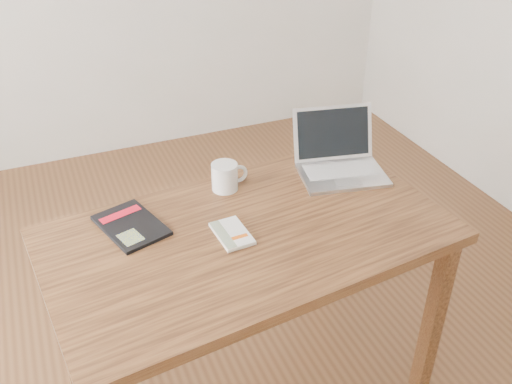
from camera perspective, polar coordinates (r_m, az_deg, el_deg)
name	(u,v)px	position (r m, az deg, el deg)	size (l,w,h in m)	color
room	(142,39)	(1.62, -11.32, 14.80)	(4.04, 4.04, 2.70)	#56351D
desk	(249,253)	(1.88, -0.71, -6.13)	(1.35, 0.87, 0.75)	#523018
white_guidebook	(232,234)	(1.80, -2.43, -4.18)	(0.10, 0.16, 0.01)	beige
black_guidebook	(131,225)	(1.88, -12.41, -3.28)	(0.23, 0.28, 0.01)	black
laptop	(339,159)	(2.15, 8.30, 3.26)	(0.36, 0.34, 0.21)	silver
coffee_mug	(226,176)	(2.01, -3.07, 1.59)	(0.13, 0.09, 0.10)	white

